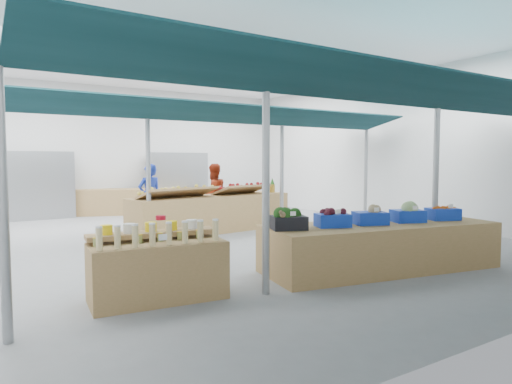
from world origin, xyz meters
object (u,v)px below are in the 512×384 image
veg_counter (381,247)px  fruit_counter (212,214)px  vendor_right (213,194)px  vendor_left (150,197)px  bottle_shelf (157,267)px  crate_stack (447,228)px

veg_counter → fruit_counter: (-0.50, 4.97, 0.07)m
veg_counter → vendor_right: vendor_right is taller
vendor_left → vendor_right: bearing=173.3°
bottle_shelf → vendor_right: size_ratio=1.03×
bottle_shelf → vendor_left: vendor_left is taller
vendor_left → crate_stack: bearing=126.9°
veg_counter → crate_stack: size_ratio=6.29×
crate_stack → vendor_left: size_ratio=0.37×
crate_stack → vendor_right: (-3.05, 5.10, 0.53)m
veg_counter → fruit_counter: size_ratio=0.92×
crate_stack → fruit_counter: bearing=132.4°
veg_counter → crate_stack: veg_counter is taller
veg_counter → vendor_right: (0.10, 6.07, 0.46)m
bottle_shelf → fruit_counter: bearing=61.5°
veg_counter → vendor_left: bearing=116.1°
bottle_shelf → vendor_left: bearing=77.2°
fruit_counter → vendor_left: 1.67m
veg_counter → bottle_shelf: bearing=-176.3°
bottle_shelf → vendor_right: (3.71, 5.64, 0.43)m
crate_stack → vendor_right: 5.97m
veg_counter → vendor_right: bearing=99.5°
crate_stack → vendor_left: bearing=133.6°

